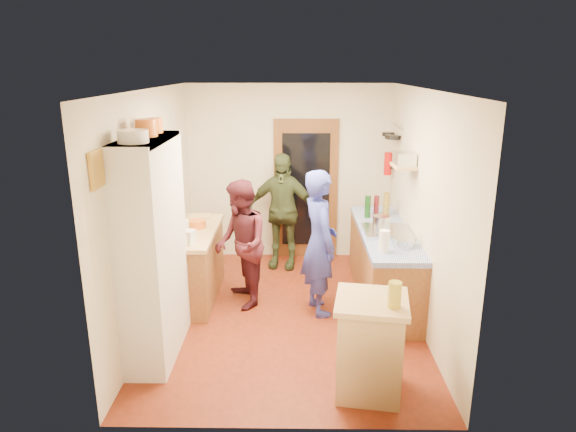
{
  "coord_description": "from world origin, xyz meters",
  "views": [
    {
      "loc": [
        0.09,
        -5.51,
        2.84
      ],
      "look_at": [
        0.01,
        0.15,
        1.17
      ],
      "focal_mm": 32.0,
      "sensor_mm": 36.0,
      "label": 1
    }
  ],
  "objects_px": {
    "island_base": "(370,349)",
    "hutch_body": "(153,250)",
    "person_hob": "(323,243)",
    "person_left": "(242,243)",
    "right_counter_base": "(383,266)",
    "person_back": "(282,211)"
  },
  "relations": [
    {
      "from": "right_counter_base",
      "to": "person_left",
      "type": "xyz_separation_m",
      "value": [
        -1.74,
        -0.18,
        0.36
      ]
    },
    {
      "from": "island_base",
      "to": "person_hob",
      "type": "xyz_separation_m",
      "value": [
        -0.34,
        1.57,
        0.43
      ]
    },
    {
      "from": "hutch_body",
      "to": "island_base",
      "type": "height_order",
      "value": "hutch_body"
    },
    {
      "from": "right_counter_base",
      "to": "island_base",
      "type": "bearing_deg",
      "value": -102.61
    },
    {
      "from": "hutch_body",
      "to": "person_left",
      "type": "relative_size",
      "value": 1.41
    },
    {
      "from": "hutch_body",
      "to": "person_left",
      "type": "bearing_deg",
      "value": 55.81
    },
    {
      "from": "hutch_body",
      "to": "person_back",
      "type": "distance_m",
      "value": 2.65
    },
    {
      "from": "hutch_body",
      "to": "island_base",
      "type": "relative_size",
      "value": 2.56
    },
    {
      "from": "island_base",
      "to": "right_counter_base",
      "type": "bearing_deg",
      "value": 77.39
    },
    {
      "from": "person_hob",
      "to": "person_back",
      "type": "distance_m",
      "value": 1.53
    },
    {
      "from": "hutch_body",
      "to": "right_counter_base",
      "type": "relative_size",
      "value": 1.0
    },
    {
      "from": "island_base",
      "to": "person_left",
      "type": "relative_size",
      "value": 0.55
    },
    {
      "from": "person_hob",
      "to": "right_counter_base",
      "type": "bearing_deg",
      "value": -79.1
    },
    {
      "from": "person_left",
      "to": "person_hob",
      "type": "bearing_deg",
      "value": 59.91
    },
    {
      "from": "right_counter_base",
      "to": "person_back",
      "type": "bearing_deg",
      "value": 141.16
    },
    {
      "from": "person_hob",
      "to": "person_left",
      "type": "relative_size",
      "value": 1.1
    },
    {
      "from": "person_left",
      "to": "person_back",
      "type": "xyz_separation_m",
      "value": [
        0.45,
        1.22,
        0.06
      ]
    },
    {
      "from": "right_counter_base",
      "to": "person_back",
      "type": "xyz_separation_m",
      "value": [
        -1.29,
        1.04,
        0.42
      ]
    },
    {
      "from": "person_hob",
      "to": "person_left",
      "type": "height_order",
      "value": "person_hob"
    },
    {
      "from": "island_base",
      "to": "hutch_body",
      "type": "bearing_deg",
      "value": 161.69
    },
    {
      "from": "person_left",
      "to": "right_counter_base",
      "type": "bearing_deg",
      "value": 79.08
    },
    {
      "from": "person_hob",
      "to": "island_base",
      "type": "bearing_deg",
      "value": 175.74
    }
  ]
}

